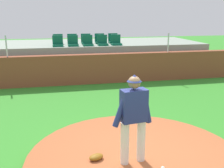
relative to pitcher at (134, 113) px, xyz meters
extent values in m
plane|color=#328A28|center=(0.13, 0.20, -1.23)|extent=(60.00, 60.00, 0.00)
cylinder|color=#AE5B33|center=(0.13, 0.20, -1.12)|extent=(4.47, 4.47, 0.21)
cylinder|color=white|center=(-0.17, -0.03, -0.59)|extent=(0.16, 0.16, 0.85)
cylinder|color=white|center=(0.17, 0.03, -0.59)|extent=(0.16, 0.16, 0.85)
cube|color=navy|center=(0.00, 0.00, 0.14)|extent=(0.52, 0.32, 0.62)
cylinder|color=navy|center=(-0.25, -0.04, 0.11)|extent=(0.35, 0.16, 0.69)
cylinder|color=navy|center=(0.25, 0.04, 0.11)|extent=(0.27, 0.15, 0.70)
sphere|color=#8C6647|center=(0.00, 0.00, 0.59)|extent=(0.24, 0.24, 0.24)
cone|color=navy|center=(0.00, 0.00, 0.67)|extent=(0.31, 0.31, 0.13)
sphere|color=white|center=(0.47, -0.40, -0.98)|extent=(0.07, 0.07, 0.07)
ellipsoid|color=#885614|center=(-0.69, 0.22, -0.96)|extent=(0.35, 0.30, 0.11)
cube|color=brown|center=(0.13, 7.06, -0.57)|extent=(13.67, 0.40, 1.30)
cylinder|color=silver|center=(-3.34, 7.06, 0.51)|extent=(0.06, 0.06, 0.87)
cylinder|color=silver|center=(3.69, 7.06, 0.51)|extent=(0.06, 0.06, 0.87)
cube|color=gray|center=(0.13, 9.85, -0.46)|extent=(12.19, 4.20, 1.54)
cube|color=#0B563C|center=(-1.27, 8.22, 0.36)|extent=(0.48, 0.44, 0.10)
cube|color=#0B563C|center=(-1.27, 8.40, 0.61)|extent=(0.48, 0.08, 0.40)
cube|color=#0B563C|center=(-0.57, 8.21, 0.36)|extent=(0.48, 0.44, 0.10)
cube|color=#0B563C|center=(-0.57, 8.39, 0.61)|extent=(0.48, 0.08, 0.40)
cube|color=#0B563C|center=(0.13, 8.21, 0.36)|extent=(0.48, 0.44, 0.10)
cube|color=#0B563C|center=(0.13, 8.39, 0.61)|extent=(0.48, 0.08, 0.40)
cube|color=#0B563C|center=(0.84, 8.21, 0.36)|extent=(0.48, 0.44, 0.10)
cube|color=#0B563C|center=(0.84, 8.39, 0.61)|extent=(0.48, 0.08, 0.40)
cube|color=#0B563C|center=(1.51, 8.20, 0.36)|extent=(0.48, 0.44, 0.10)
cube|color=#0B563C|center=(1.51, 8.38, 0.61)|extent=(0.48, 0.08, 0.40)
cube|color=#0B563C|center=(-1.25, 9.12, 0.36)|extent=(0.48, 0.44, 0.10)
cube|color=#0B563C|center=(-1.25, 9.30, 0.61)|extent=(0.48, 0.08, 0.40)
cube|color=#0B563C|center=(-0.54, 9.13, 0.36)|extent=(0.48, 0.44, 0.10)
cube|color=#0B563C|center=(-0.54, 9.31, 0.61)|extent=(0.48, 0.08, 0.40)
cube|color=#0B563C|center=(0.15, 9.11, 0.36)|extent=(0.48, 0.44, 0.10)
cube|color=#0B563C|center=(0.15, 9.29, 0.61)|extent=(0.48, 0.08, 0.40)
cube|color=#0B563C|center=(0.85, 9.09, 0.36)|extent=(0.48, 0.44, 0.10)
cube|color=#0B563C|center=(0.85, 9.27, 0.61)|extent=(0.48, 0.08, 0.40)
cube|color=#0B563C|center=(1.56, 9.09, 0.36)|extent=(0.48, 0.44, 0.10)
cube|color=#0B563C|center=(1.56, 9.27, 0.61)|extent=(0.48, 0.08, 0.40)
camera|label=1|loc=(-1.36, -4.53, 1.80)|focal=43.00mm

